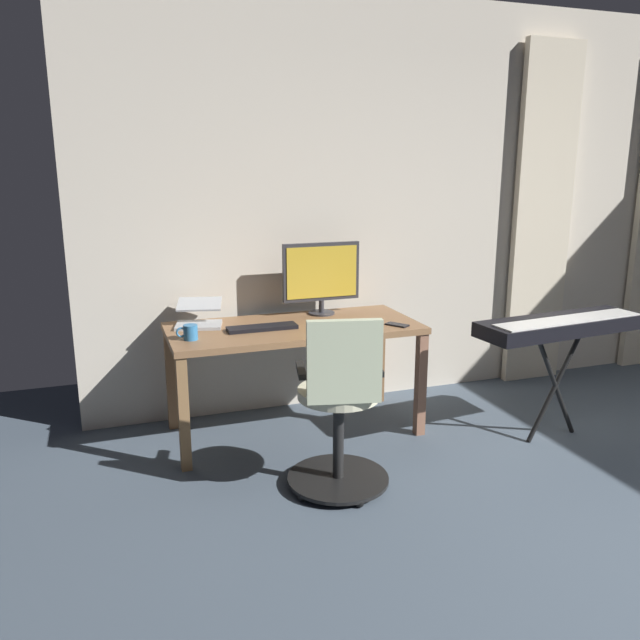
% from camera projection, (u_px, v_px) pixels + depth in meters
% --- Properties ---
extents(back_room_partition, '(5.83, 0.10, 2.84)m').
position_uv_depth(back_room_partition, '(471.00, 204.00, 4.84)').
color(back_room_partition, beige).
rests_on(back_room_partition, ground).
extents(curtain_right_panel, '(0.50, 0.06, 2.61)m').
position_uv_depth(curtain_right_panel, '(542.00, 218.00, 4.96)').
color(curtain_right_panel, beige).
rests_on(curtain_right_panel, ground).
extents(desk, '(1.59, 0.71, 0.72)m').
position_uv_depth(desk, '(294.00, 338.00, 4.06)').
color(desk, '#8C6441').
rests_on(desk, ground).
extents(office_chair, '(0.56, 0.56, 0.99)m').
position_uv_depth(office_chair, '(340.00, 410.00, 3.34)').
color(office_chair, black).
rests_on(office_chair, ground).
extents(computer_monitor, '(0.54, 0.18, 0.49)m').
position_uv_depth(computer_monitor, '(321.00, 274.00, 4.28)').
color(computer_monitor, '#333338').
rests_on(computer_monitor, desk).
extents(computer_keyboard, '(0.44, 0.12, 0.02)m').
position_uv_depth(computer_keyboard, '(262.00, 328.00, 3.93)').
color(computer_keyboard, black).
rests_on(computer_keyboard, desk).
extents(laptop, '(0.35, 0.37, 0.15)m').
position_uv_depth(laptop, '(199.00, 317.00, 4.03)').
color(laptop, '#B7BCC1').
rests_on(laptop, desk).
extents(computer_mouse, '(0.06, 0.10, 0.04)m').
position_uv_depth(computer_mouse, '(355.00, 328.00, 3.90)').
color(computer_mouse, '#333338').
rests_on(computer_mouse, desk).
extents(cell_phone_by_monitor, '(0.14, 0.16, 0.01)m').
position_uv_depth(cell_phone_by_monitor, '(397.00, 325.00, 4.03)').
color(cell_phone_by_monitor, black).
rests_on(cell_phone_by_monitor, desk).
extents(mug_coffee, '(0.13, 0.08, 0.09)m').
position_uv_depth(mug_coffee, '(190.00, 332.00, 3.70)').
color(mug_coffee, teal).
rests_on(mug_coffee, desk).
extents(piano_keyboard, '(1.15, 0.42, 0.80)m').
position_uv_depth(piano_keyboard, '(561.00, 327.00, 3.94)').
color(piano_keyboard, black).
rests_on(piano_keyboard, ground).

